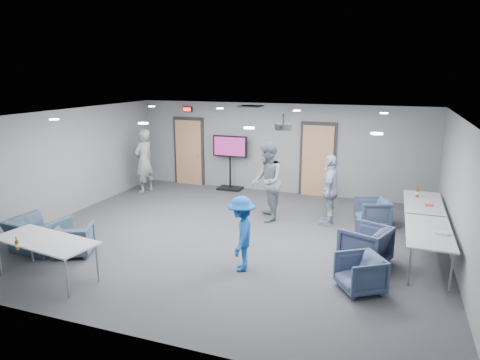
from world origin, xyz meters
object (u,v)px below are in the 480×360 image
(chair_right_c, at_px, (360,273))
(table_right_b, at_px, (429,232))
(person_b, at_px, (267,181))
(chair_right_a, at_px, (372,212))
(bottle_front, at_px, (17,245))
(person_c, at_px, (330,190))
(chair_right_b, at_px, (365,245))
(chair_front_a, at_px, (74,240))
(table_right_a, at_px, (423,204))
(person_a, at_px, (144,161))
(projector, at_px, (283,127))
(table_front_left, at_px, (45,242))
(chair_front_b, at_px, (38,235))
(bottle_right, at_px, (417,193))
(person_d, at_px, (241,234))
(tv_stand, at_px, (230,159))

(chair_right_c, bearing_deg, table_right_b, 107.79)
(person_b, xyz_separation_m, table_right_b, (3.59, -1.58, -0.29))
(chair_right_a, relative_size, bottle_front, 3.23)
(person_c, height_order, chair_right_b, person_c)
(chair_right_b, distance_m, chair_front_a, 5.73)
(chair_right_a, xyz_separation_m, table_right_a, (1.08, -0.11, 0.36))
(table_right_a, bearing_deg, table_right_b, -180.00)
(table_right_b, bearing_deg, person_c, 49.41)
(person_a, distance_m, chair_right_c, 7.96)
(person_c, xyz_separation_m, chair_right_a, (1.00, 0.23, -0.52))
(person_c, relative_size, projector, 3.98)
(chair_front_a, height_order, table_front_left, table_front_left)
(projector, bearing_deg, chair_front_b, -169.00)
(person_a, relative_size, chair_right_a, 2.65)
(chair_right_a, bearing_deg, table_right_b, 8.64)
(bottle_right, height_order, projector, projector)
(person_d, height_order, projector, projector)
(table_front_left, distance_m, bottle_front, 0.52)
(table_right_a, bearing_deg, chair_right_a, 84.13)
(chair_right_c, bearing_deg, projector, -174.45)
(chair_right_b, height_order, chair_front_b, chair_right_b)
(table_right_a, bearing_deg, chair_right_b, 152.82)
(chair_front_b, distance_m, table_front_left, 1.47)
(chair_right_c, bearing_deg, tv_stand, -174.07)
(person_a, bearing_deg, chair_right_c, 69.18)
(chair_right_a, xyz_separation_m, projector, (-2.01, -0.91, 2.07))
(chair_right_b, height_order, table_front_left, chair_right_b)
(bottle_right, bearing_deg, chair_right_a, -163.05)
(person_a, height_order, person_b, person_b)
(chair_front_a, xyz_separation_m, tv_stand, (1.14, 5.75, 0.65))
(chair_right_a, height_order, bottle_right, bottle_right)
(table_front_left, bearing_deg, chair_right_b, 34.15)
(chair_right_c, relative_size, chair_front_a, 1.00)
(person_b, relative_size, chair_front_a, 2.84)
(person_c, bearing_deg, chair_right_a, 103.83)
(chair_right_b, height_order, table_right_b, chair_right_b)
(chair_right_a, bearing_deg, person_a, -116.48)
(chair_right_c, height_order, chair_front_b, chair_front_b)
(person_d, height_order, table_front_left, person_d)
(person_c, xyz_separation_m, projector, (-1.01, -0.69, 1.55))
(person_b, height_order, bottle_right, person_b)
(chair_right_c, height_order, table_right_a, table_right_a)
(chair_front_a, xyz_separation_m, table_right_b, (6.62, 1.77, 0.37))
(person_c, distance_m, chair_right_c, 3.35)
(chair_right_a, relative_size, chair_right_c, 1.06)
(chair_right_c, distance_m, chair_front_a, 5.53)
(table_right_b, distance_m, bottle_right, 2.31)
(person_c, xyz_separation_m, table_right_a, (2.08, 0.12, -0.17))
(person_c, bearing_deg, projector, -54.74)
(chair_front_a, xyz_separation_m, bottle_right, (6.50, 4.08, 0.52))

